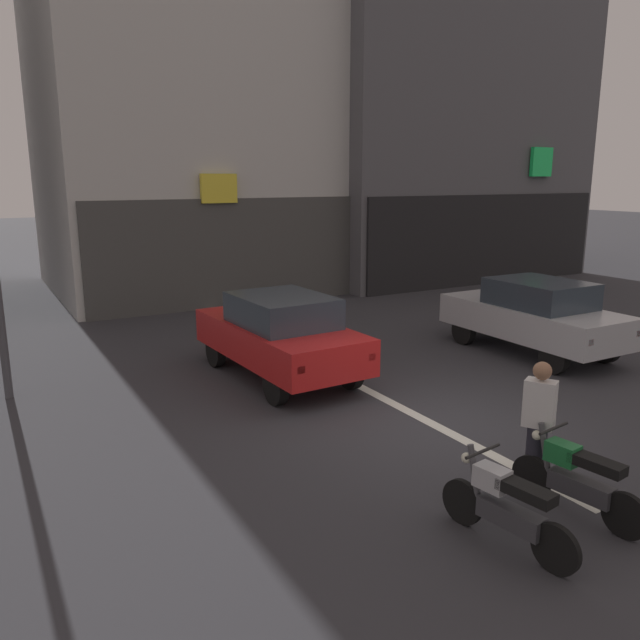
# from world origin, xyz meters

# --- Properties ---
(ground_plane) EXTENTS (120.00, 120.00, 0.00)m
(ground_plane) POSITION_xyz_m (0.00, 0.00, 0.00)
(ground_plane) COLOR #333338
(lane_centre_line) EXTENTS (0.20, 18.00, 0.01)m
(lane_centre_line) POSITION_xyz_m (0.00, 6.00, 0.00)
(lane_centre_line) COLOR silver
(lane_centre_line) RESTS_ON ground
(building_far_right) EXTENTS (10.89, 10.16, 12.03)m
(building_far_right) POSITION_xyz_m (10.31, 14.50, 6.00)
(building_far_right) COLOR #56565B
(building_far_right) RESTS_ON ground
(car_red_crossing_near) EXTENTS (1.93, 4.17, 1.64)m
(car_red_crossing_near) POSITION_xyz_m (-1.05, 3.35, 0.89)
(car_red_crossing_near) COLOR black
(car_red_crossing_near) RESTS_ON ground
(car_silver_parked_kerbside) EXTENTS (1.78, 4.11, 1.64)m
(car_silver_parked_kerbside) POSITION_xyz_m (4.53, 2.14, 0.89)
(car_silver_parked_kerbside) COLOR black
(car_silver_parked_kerbside) RESTS_ON ground
(motorcycle_silver_row_leftmost) EXTENTS (0.55, 1.66, 0.98)m
(motorcycle_silver_row_leftmost) POSITION_xyz_m (-1.51, -2.93, 0.46)
(motorcycle_silver_row_leftmost) COLOR black
(motorcycle_silver_row_leftmost) RESTS_ON ground
(motorcycle_green_row_left_mid) EXTENTS (0.55, 1.66, 0.98)m
(motorcycle_green_row_left_mid) POSITION_xyz_m (-0.35, -2.88, 0.46)
(motorcycle_green_row_left_mid) COLOR black
(motorcycle_green_row_left_mid) RESTS_ON ground
(person_by_motorcycles) EXTENTS (0.37, 0.42, 1.67)m
(person_by_motorcycles) POSITION_xyz_m (-0.32, -2.26, 0.86)
(person_by_motorcycles) COLOR #23232D
(person_by_motorcycles) RESTS_ON ground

